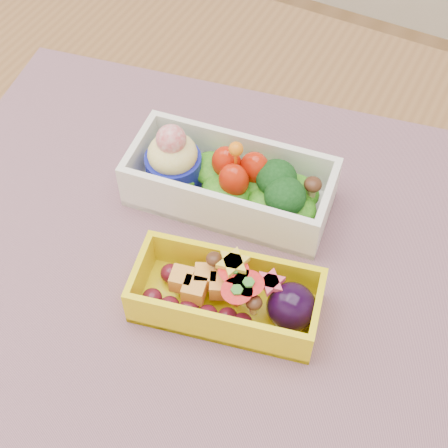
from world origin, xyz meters
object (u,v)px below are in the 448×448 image
at_px(bento_yellow, 230,296).
at_px(table, 211,334).
at_px(placemat, 214,251).
at_px(bento_white, 229,181).

bearing_deg(bento_yellow, table, 135.26).
relative_size(placemat, bento_white, 2.86).
bearing_deg(bento_yellow, placemat, 117.86).
bearing_deg(bento_white, placemat, -83.21).
distance_m(placemat, bento_white, 0.07).
xyz_separation_m(placemat, bento_yellow, (0.04, -0.05, 0.02)).
distance_m(table, placemat, 0.10).
bearing_deg(placemat, table, -69.89).
xyz_separation_m(table, placemat, (-0.01, 0.03, 0.10)).
relative_size(table, bento_white, 6.19).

